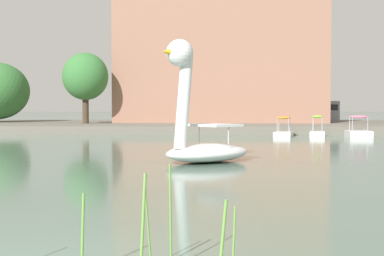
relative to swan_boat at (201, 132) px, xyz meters
name	(u,v)px	position (x,y,z in m)	size (l,w,h in m)	color
shore_bank_far	(184,126)	(-2.00, 29.51, -0.76)	(130.59, 22.19, 0.60)	#6B665B
swan_boat	(201,132)	(0.00, 0.00, 0.00)	(3.81, 3.68, 4.17)	white
pedal_boat_orange	(284,131)	(5.25, 16.43, -0.66)	(1.58, 2.18, 1.36)	white
pedal_boat_lime	(318,131)	(7.44, 16.24, -0.69)	(1.32, 1.92, 1.43)	white
pedal_boat_pink	(358,131)	(10.08, 16.15, -0.64)	(1.65, 2.37, 1.43)	white
tree_sapling_by_fence	(85,77)	(-10.13, 25.56, 3.48)	(5.47, 5.45, 5.98)	#423323
parked_van	(313,111)	(10.25, 31.55, 0.60)	(4.70, 2.20, 1.97)	gray
apartment_block	(221,53)	(1.57, 33.35, 6.30)	(18.84, 13.45, 13.53)	#996B56
reed_clump_foreground	(140,233)	(-0.49, -12.24, -0.54)	(2.79, 1.23, 1.24)	#669942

